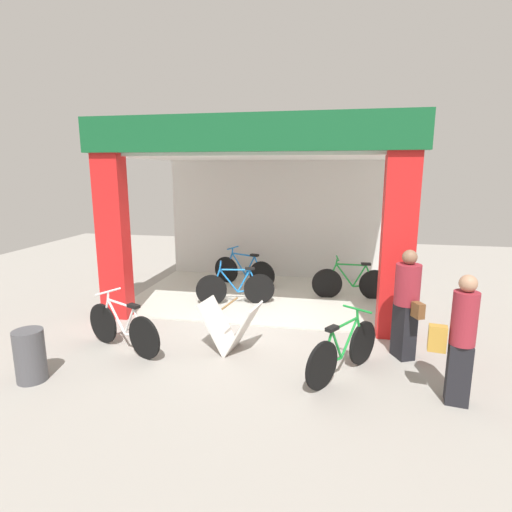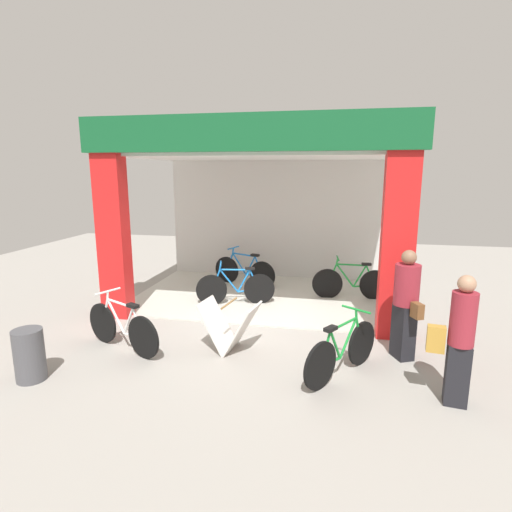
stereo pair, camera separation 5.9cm
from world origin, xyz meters
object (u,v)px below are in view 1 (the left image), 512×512
Objects in this scene: bicycle_inside_0 at (351,282)px; trash_bin at (30,356)px; sandwich_board_sign at (230,327)px; pedestrian_0 at (460,340)px; bicycle_parked_0 at (123,328)px; bicycle_parked_1 at (343,351)px; bicycle_inside_2 at (236,288)px; pedestrian_1 at (407,302)px; bicycle_inside_1 at (244,271)px.

trash_bin is at bearing -133.75° from bicycle_inside_0.
pedestrian_0 reaches higher than sandwich_board_sign.
bicycle_parked_1 is at bearing -2.93° from bicycle_parked_0.
pedestrian_0 is at bearing -16.50° from sandwich_board_sign.
pedestrian_0 reaches higher than bicycle_inside_2.
bicycle_inside_0 is at bearing 58.00° from sandwich_board_sign.
bicycle_inside_2 is at bearing 101.78° from sandwich_board_sign.
bicycle_parked_0 is at bearing 56.68° from trash_bin.
pedestrian_1 reaches higher than bicycle_inside_2.
pedestrian_0 is (1.17, -4.13, 0.46)m from bicycle_inside_0.
bicycle_inside_1 is 3.83m from sandwich_board_sign.
pedestrian_0 is (3.79, -4.71, 0.46)m from bicycle_inside_1.
bicycle_parked_0 is at bearing 177.07° from bicycle_parked_1.
bicycle_parked_0 is 1.11× the size of bicycle_parked_1.
pedestrian_0 reaches higher than trash_bin.
bicycle_parked_1 is at bearing -50.98° from bicycle_inside_2.
bicycle_parked_1 is 1.85m from sandwich_board_sign.
sandwich_board_sign is 3.33m from pedestrian_0.
bicycle_parked_1 is 0.86× the size of pedestrian_0.
bicycle_parked_1 is at bearing 12.94° from trash_bin.
sandwich_board_sign is at bearing -80.49° from bicycle_inside_1.
sandwich_board_sign is (-1.99, -3.19, 0.02)m from bicycle_inside_0.
bicycle_parked_1 is (2.26, -2.79, -0.00)m from bicycle_inside_2.
pedestrian_0 is at bearing -74.17° from bicycle_inside_0.
bicycle_inside_1 is 1.16× the size of bicycle_parked_1.
bicycle_inside_0 is 2.69m from bicycle_inside_1.
pedestrian_1 is at bearing 5.89° from sandwich_board_sign.
bicycle_parked_1 reaches higher than sandwich_board_sign.
bicycle_inside_0 is at bearing 46.25° from trash_bin.
sandwich_board_sign is 0.60× the size of pedestrian_0.
bicycle_inside_1 is 6.07m from pedestrian_0.
bicycle_inside_1 is at bearing 75.19° from bicycle_parked_0.
bicycle_inside_2 is 4.26m from trash_bin.
pedestrian_0 is 2.26× the size of trash_bin.
pedestrian_1 is at bearing -76.05° from bicycle_inside_0.
bicycle_inside_1 is 0.97× the size of pedestrian_1.
bicycle_inside_2 is 1.16× the size of bicycle_parked_1.
bicycle_inside_2 is at bearing 138.46° from pedestrian_0.
pedestrian_1 reaches higher than bicycle_inside_1.
bicycle_inside_0 is at bearing 20.06° from bicycle_inside_2.
bicycle_inside_2 is (0.15, -1.49, -0.01)m from bicycle_inside_1.
bicycle_inside_1 is at bearing 167.45° from bicycle_inside_0.
bicycle_parked_1 is 0.84× the size of pedestrian_1.
sandwich_board_sign reaches higher than trash_bin.
trash_bin is (-5.19, -1.76, -0.53)m from pedestrian_1.
bicycle_inside_2 is at bearing -159.94° from bicycle_inside_0.
bicycle_inside_2 reaches higher than trash_bin.
pedestrian_1 is (-0.45, 1.22, 0.05)m from pedestrian_0.
pedestrian_1 is at bearing -32.16° from bicycle_inside_2.
sandwich_board_sign is at bearing -78.22° from bicycle_inside_2.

